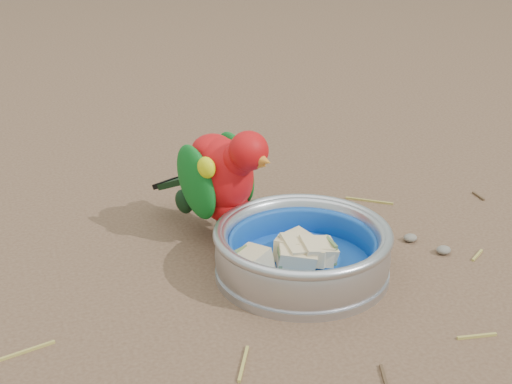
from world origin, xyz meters
name	(u,v)px	position (x,y,z in m)	size (l,w,h in m)	color
ground	(255,332)	(0.00, 0.00, 0.00)	(60.00, 60.00, 0.00)	brown
food_bowl	(302,269)	(0.09, 0.10, 0.01)	(0.21, 0.21, 0.02)	#B2B2BA
bowl_wall	(303,247)	(0.09, 0.10, 0.04)	(0.21, 0.21, 0.04)	#B2B2BA
fruit_wedges	(302,252)	(0.09, 0.10, 0.03)	(0.13, 0.13, 0.03)	#D2B987
lory_parrot	(223,185)	(0.03, 0.22, 0.08)	(0.09, 0.19, 0.15)	#B80B0E
ground_debris	(274,305)	(0.04, 0.04, 0.00)	(0.90, 0.80, 0.01)	#A39242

